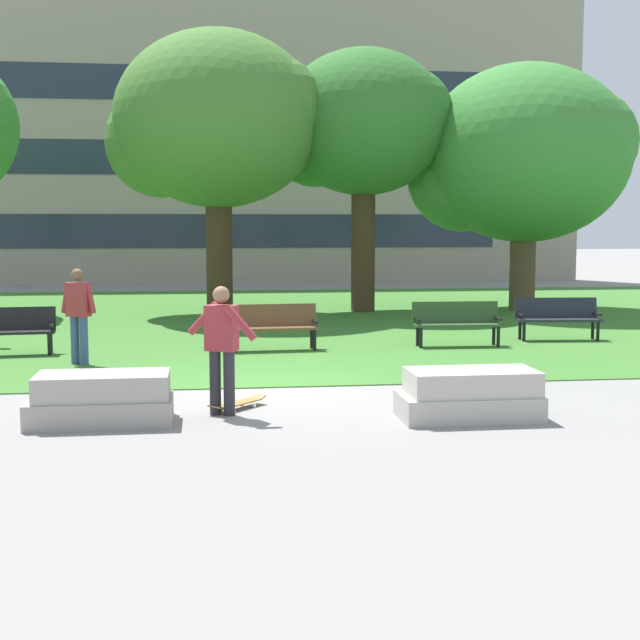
# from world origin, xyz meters

# --- Properties ---
(ground_plane) EXTENTS (140.00, 140.00, 0.00)m
(ground_plane) POSITION_xyz_m (0.00, 0.00, 0.00)
(ground_plane) COLOR gray
(grass_lawn) EXTENTS (40.00, 20.00, 0.02)m
(grass_lawn) POSITION_xyz_m (0.00, 10.00, 0.01)
(grass_lawn) COLOR #3D752D
(grass_lawn) RESTS_ON ground
(concrete_block_center) EXTENTS (1.80, 0.90, 0.64)m
(concrete_block_center) POSITION_xyz_m (-2.33, -2.12, 0.31)
(concrete_block_center) COLOR #9E9991
(concrete_block_center) RESTS_ON ground
(concrete_block_left) EXTENTS (1.80, 0.90, 0.64)m
(concrete_block_left) POSITION_xyz_m (2.38, -2.47, 0.31)
(concrete_block_left) COLOR #B2ADA3
(concrete_block_left) RESTS_ON ground
(person_skateboarder) EXTENTS (0.92, 0.89, 1.71)m
(person_skateboarder) POSITION_xyz_m (-0.80, -1.83, 0.97)
(person_skateboarder) COLOR #28282D
(person_skateboarder) RESTS_ON ground
(skateboard) EXTENTS (0.83, 0.89, 0.14)m
(skateboard) POSITION_xyz_m (-0.59, -1.51, 0.09)
(skateboard) COLOR olive
(skateboard) RESTS_ON ground
(park_bench_near_left) EXTENTS (1.84, 0.68, 0.90)m
(park_bench_near_left) POSITION_xyz_m (6.55, 4.78, 0.54)
(park_bench_near_left) COLOR #1E232D
(park_bench_near_left) RESTS_ON grass_lawn
(park_bench_near_right) EXTENTS (1.84, 0.67, 0.90)m
(park_bench_near_right) POSITION_xyz_m (-4.77, 4.03, 0.54)
(park_bench_near_right) COLOR black
(park_bench_near_right) RESTS_ON grass_lawn
(park_bench_far_left) EXTENTS (1.83, 0.63, 0.90)m
(park_bench_far_left) POSITION_xyz_m (0.32, 4.03, 0.54)
(park_bench_far_left) COLOR brown
(park_bench_far_left) RESTS_ON grass_lawn
(park_bench_far_right) EXTENTS (1.82, 0.60, 0.90)m
(park_bench_far_right) POSITION_xyz_m (4.12, 4.12, 0.54)
(park_bench_far_right) COLOR #284723
(park_bench_far_right) RESTS_ON grass_lawn
(tree_near_left) EXTENTS (6.25, 5.95, 7.02)m
(tree_near_left) POSITION_xyz_m (8.08, 11.33, 4.43)
(tree_near_left) COLOR brown
(tree_near_left) RESTS_ON grass_lawn
(tree_far_left) EXTENTS (5.02, 4.79, 7.36)m
(tree_far_left) POSITION_xyz_m (3.44, 11.54, 5.25)
(tree_far_left) COLOR #42301E
(tree_far_left) RESTS_ON grass_lawn
(tree_near_right) EXTENTS (5.86, 5.58, 7.66)m
(tree_near_right) POSITION_xyz_m (-0.65, 11.11, 5.23)
(tree_near_right) COLOR #42301E
(tree_near_right) RESTS_ON grass_lawn
(person_bystander_near_lawn) EXTENTS (0.68, 0.42, 1.71)m
(person_bystander_near_lawn) POSITION_xyz_m (-3.23, 2.67, 0.98)
(person_bystander_near_lawn) COLOR #384C7A
(person_bystander_near_lawn) RESTS_ON grass_lawn
(building_facade_distant) EXTENTS (30.82, 1.03, 13.08)m
(building_facade_distant) POSITION_xyz_m (-0.09, 24.50, 6.53)
(building_facade_distant) COLOR gray
(building_facade_distant) RESTS_ON ground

